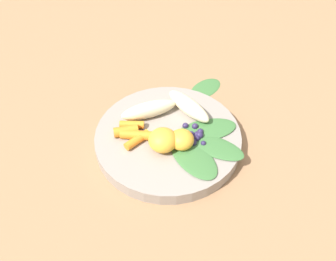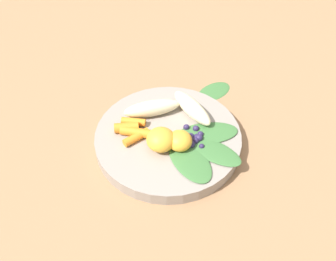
# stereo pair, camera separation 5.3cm
# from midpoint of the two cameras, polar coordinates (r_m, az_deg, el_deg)

# --- Properties ---
(ground_plane) EXTENTS (2.40, 2.40, 0.00)m
(ground_plane) POSITION_cam_midpoint_polar(r_m,az_deg,el_deg) (0.71, 2.15, -2.10)
(ground_plane) COLOR #99704C
(bowl) EXTENTS (0.28, 0.28, 0.03)m
(bowl) POSITION_cam_midpoint_polar(r_m,az_deg,el_deg) (0.70, 2.18, -1.39)
(bowl) COLOR gray
(bowl) RESTS_ON ground_plane
(banana_peeled_left) EXTENTS (0.08, 0.11, 0.03)m
(banana_peeled_left) POSITION_cam_midpoint_polar(r_m,az_deg,el_deg) (0.72, -0.38, 3.36)
(banana_peeled_left) COLOR beige
(banana_peeled_left) RESTS_ON bowl
(banana_peeled_right) EXTENTS (0.11, 0.05, 0.03)m
(banana_peeled_right) POSITION_cam_midpoint_polar(r_m,az_deg,el_deg) (0.72, 5.85, 3.42)
(banana_peeled_right) COLOR beige
(banana_peeled_right) RESTS_ON bowl
(orange_segment_near) EXTENTS (0.04, 0.04, 0.03)m
(orange_segment_near) POSITION_cam_midpoint_polar(r_m,az_deg,el_deg) (0.66, 4.15, -1.67)
(orange_segment_near) COLOR #F4A833
(orange_segment_near) RESTS_ON bowl
(orange_segment_far) EXTENTS (0.05, 0.05, 0.04)m
(orange_segment_far) POSITION_cam_midpoint_polar(r_m,az_deg,el_deg) (0.66, 1.23, -1.51)
(orange_segment_far) COLOR #F4A833
(orange_segment_far) RESTS_ON bowl
(carrot_front) EXTENTS (0.05, 0.04, 0.01)m
(carrot_front) POSITION_cam_midpoint_polar(r_m,az_deg,el_deg) (0.70, -3.20, 1.27)
(carrot_front) COLOR orange
(carrot_front) RESTS_ON bowl
(carrot_mid_left) EXTENTS (0.04, 0.05, 0.02)m
(carrot_mid_left) POSITION_cam_midpoint_polar(r_m,az_deg,el_deg) (0.69, -4.23, 0.37)
(carrot_mid_left) COLOR orange
(carrot_mid_left) RESTS_ON bowl
(carrot_mid_right) EXTENTS (0.06, 0.05, 0.02)m
(carrot_mid_right) POSITION_cam_midpoint_polar(r_m,az_deg,el_deg) (0.68, -2.64, -0.38)
(carrot_mid_right) COLOR orange
(carrot_mid_right) RESTS_ON bowl
(carrot_rear) EXTENTS (0.02, 0.05, 0.02)m
(carrot_rear) POSITION_cam_midpoint_polar(r_m,az_deg,el_deg) (0.68, -2.66, -1.13)
(carrot_rear) COLOR orange
(carrot_rear) RESTS_ON bowl
(blueberry_pile) EXTENTS (0.06, 0.05, 0.01)m
(blueberry_pile) POSITION_cam_midpoint_polar(r_m,az_deg,el_deg) (0.68, 6.17, -1.17)
(blueberry_pile) COLOR #2D234C
(blueberry_pile) RESTS_ON bowl
(kale_leaf_left) EXTENTS (0.12, 0.09, 0.00)m
(kale_leaf_left) POSITION_cam_midpoint_polar(r_m,az_deg,el_deg) (0.65, 5.72, -4.61)
(kale_leaf_left) COLOR #3D7038
(kale_leaf_left) RESTS_ON bowl
(kale_leaf_right) EXTENTS (0.12, 0.07, 0.00)m
(kale_leaf_right) POSITION_cam_midpoint_polar(r_m,az_deg,el_deg) (0.67, 9.13, -3.16)
(kale_leaf_right) COLOR #3D7038
(kale_leaf_right) RESTS_ON bowl
(kale_leaf_rear) EXTENTS (0.11, 0.13, 0.00)m
(kale_leaf_rear) POSITION_cam_midpoint_polar(r_m,az_deg,el_deg) (0.70, 8.28, -0.47)
(kale_leaf_rear) COLOR #3D7038
(kale_leaf_rear) RESTS_ON bowl
(kale_leaf_stray) EXTENTS (0.06, 0.09, 0.01)m
(kale_leaf_stray) POSITION_cam_midpoint_polar(r_m,az_deg,el_deg) (0.83, 8.98, 6.02)
(kale_leaf_stray) COLOR #3D7038
(kale_leaf_stray) RESTS_ON ground_plane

